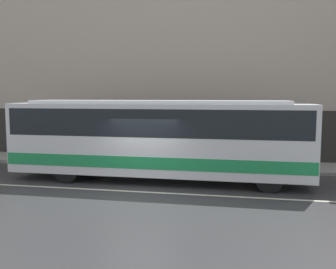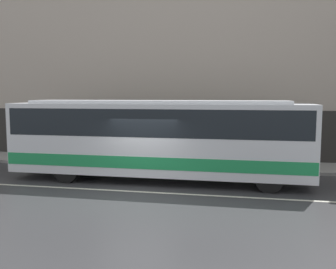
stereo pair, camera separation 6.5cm
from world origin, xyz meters
name	(u,v)px [view 1 (the left image)]	position (x,y,z in m)	size (l,w,h in m)	color
ground_plane	(139,192)	(0.00, 0.00, 0.00)	(60.00, 60.00, 0.00)	#38383A
sidewalk	(168,163)	(0.00, 5.24, 0.07)	(60.00, 2.49, 0.14)	gray
building_facade	(173,62)	(0.00, 6.63, 5.02)	(60.00, 0.35, 10.42)	#B7A899
lane_stripe	(139,192)	(0.00, 0.00, 0.00)	(54.00, 0.14, 0.01)	beige
transit_bus	(158,135)	(0.27, 1.88, 1.78)	(11.55, 2.50, 3.15)	silver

